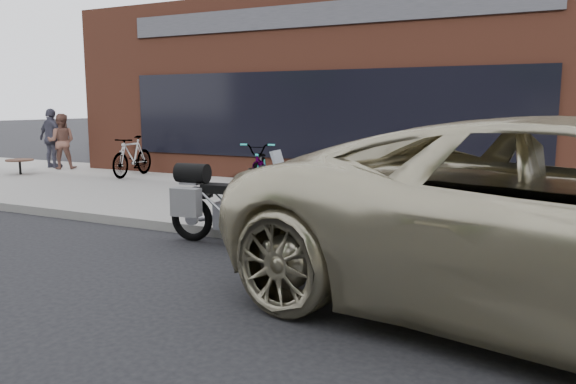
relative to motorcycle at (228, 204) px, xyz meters
The scene contains 10 objects.
ground 3.91m from the motorcycle, 75.56° to the right, with size 120.00×120.00×0.00m, color black.
near_sidewalk 3.43m from the motorcycle, 73.51° to the left, with size 44.00×6.00×0.15m, color gray.
storefront 10.43m from the motorcycle, 95.78° to the left, with size 14.00×10.07×4.50m.
motorcycle is the anchor object (origin of this frame).
bicycle_front 3.96m from the motorcycle, 112.85° to the left, with size 0.69×1.97×1.03m, color gray.
bicycle_rear 7.08m from the motorcycle, 142.32° to the left, with size 0.48×1.68×1.01m, color gray.
sandwich_sign 3.11m from the motorcycle, 85.06° to the left, with size 0.55×0.51×0.88m.
cafe_table 9.17m from the motorcycle, 158.52° to the left, with size 0.68×0.68×0.39m.
cafe_patron_left 9.74m from the motorcycle, 150.99° to the left, with size 0.75×0.59×1.55m, color brown.
cafe_patron_right 10.27m from the motorcycle, 151.75° to the left, with size 0.99×0.41×1.69m, color #32313F.
Camera 1 is at (3.21, -2.72, 1.94)m, focal length 35.00 mm.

